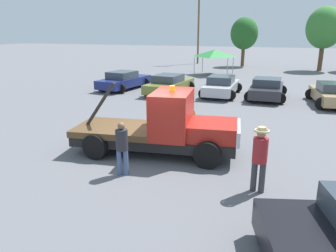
{
  "coord_description": "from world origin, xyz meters",
  "views": [
    {
      "loc": [
        4.22,
        -10.18,
        4.23
      ],
      "look_at": [
        0.5,
        0.0,
        1.05
      ],
      "focal_mm": 35.0,
      "sensor_mm": 36.0,
      "label": 1
    }
  ],
  "objects_px": {
    "tree_right": "(325,28)",
    "parked_car_charcoal": "(267,89)",
    "parked_car_silver": "(221,86)",
    "tow_truck": "(165,128)",
    "person_near_truck": "(260,154)",
    "parked_car_tan": "(332,94)",
    "person_at_hood": "(122,145)",
    "utility_pole": "(199,20)",
    "parked_car_olive": "(169,84)",
    "parked_car_navy": "(124,80)",
    "traffic_cone": "(194,116)",
    "tree_left": "(244,34)",
    "canopy_tent_green": "(215,53)"
  },
  "relations": [
    {
      "from": "parked_car_tan",
      "to": "traffic_cone",
      "type": "relative_size",
      "value": 8.11
    },
    {
      "from": "tow_truck",
      "to": "person_near_truck",
      "type": "distance_m",
      "value": 3.84
    },
    {
      "from": "parked_car_tan",
      "to": "parked_car_silver",
      "type": "bearing_deg",
      "value": 76.14
    },
    {
      "from": "person_near_truck",
      "to": "traffic_cone",
      "type": "distance_m",
      "value": 7.37
    },
    {
      "from": "parked_car_navy",
      "to": "parked_car_silver",
      "type": "bearing_deg",
      "value": -82.11
    },
    {
      "from": "parked_car_silver",
      "to": "canopy_tent_green",
      "type": "bearing_deg",
      "value": 14.21
    },
    {
      "from": "parked_car_tan",
      "to": "tree_right",
      "type": "relative_size",
      "value": 0.67
    },
    {
      "from": "parked_car_charcoal",
      "to": "parked_car_navy",
      "type": "bearing_deg",
      "value": 89.79
    },
    {
      "from": "parked_car_navy",
      "to": "parked_car_charcoal",
      "type": "xyz_separation_m",
      "value": [
        10.24,
        -0.05,
        -0.0
      ]
    },
    {
      "from": "parked_car_olive",
      "to": "traffic_cone",
      "type": "relative_size",
      "value": 8.92
    },
    {
      "from": "parked_car_tan",
      "to": "utility_pole",
      "type": "xyz_separation_m",
      "value": [
        -13.91,
        21.42,
        4.86
      ]
    },
    {
      "from": "person_near_truck",
      "to": "tow_truck",
      "type": "bearing_deg",
      "value": 66.3
    },
    {
      "from": "parked_car_tan",
      "to": "tree_right",
      "type": "distance_m",
      "value": 18.66
    },
    {
      "from": "person_at_hood",
      "to": "parked_car_charcoal",
      "type": "xyz_separation_m",
      "value": [
        3.26,
        13.47,
        -0.31
      ]
    },
    {
      "from": "parked_car_charcoal",
      "to": "canopy_tent_green",
      "type": "relative_size",
      "value": 1.33
    },
    {
      "from": "person_at_hood",
      "to": "parked_car_olive",
      "type": "distance_m",
      "value": 13.36
    },
    {
      "from": "tow_truck",
      "to": "parked_car_navy",
      "type": "relative_size",
      "value": 1.23
    },
    {
      "from": "canopy_tent_green",
      "to": "tree_right",
      "type": "relative_size",
      "value": 0.49
    },
    {
      "from": "parked_car_navy",
      "to": "parked_car_tan",
      "type": "distance_m",
      "value": 13.99
    },
    {
      "from": "tow_truck",
      "to": "traffic_cone",
      "type": "height_order",
      "value": "tow_truck"
    },
    {
      "from": "tree_right",
      "to": "traffic_cone",
      "type": "relative_size",
      "value": 12.1
    },
    {
      "from": "parked_car_olive",
      "to": "parked_car_charcoal",
      "type": "height_order",
      "value": "same"
    },
    {
      "from": "parked_car_silver",
      "to": "utility_pole",
      "type": "xyz_separation_m",
      "value": [
        -7.25,
        20.77,
        4.86
      ]
    },
    {
      "from": "parked_car_silver",
      "to": "person_at_hood",
      "type": "bearing_deg",
      "value": 177.9
    },
    {
      "from": "tree_left",
      "to": "tree_right",
      "type": "xyz_separation_m",
      "value": [
        8.47,
        -1.67,
        0.62
      ]
    },
    {
      "from": "parked_car_charcoal",
      "to": "person_near_truck",
      "type": "bearing_deg",
      "value": -176.95
    },
    {
      "from": "tow_truck",
      "to": "parked_car_charcoal",
      "type": "height_order",
      "value": "tow_truck"
    },
    {
      "from": "parked_car_olive",
      "to": "utility_pole",
      "type": "relative_size",
      "value": 0.47
    },
    {
      "from": "parked_car_silver",
      "to": "utility_pole",
      "type": "relative_size",
      "value": 0.43
    },
    {
      "from": "parked_car_charcoal",
      "to": "tow_truck",
      "type": "bearing_deg",
      "value": 166.75
    },
    {
      "from": "traffic_cone",
      "to": "utility_pole",
      "type": "height_order",
      "value": "utility_pole"
    },
    {
      "from": "parked_car_olive",
      "to": "canopy_tent_green",
      "type": "relative_size",
      "value": 1.51
    },
    {
      "from": "parked_car_olive",
      "to": "traffic_cone",
      "type": "height_order",
      "value": "parked_car_olive"
    },
    {
      "from": "person_near_truck",
      "to": "person_at_hood",
      "type": "distance_m",
      "value": 3.96
    },
    {
      "from": "parked_car_olive",
      "to": "parked_car_tan",
      "type": "relative_size",
      "value": 1.1
    },
    {
      "from": "tree_right",
      "to": "parked_car_charcoal",
      "type": "bearing_deg",
      "value": -103.74
    },
    {
      "from": "tow_truck",
      "to": "parked_car_olive",
      "type": "bearing_deg",
      "value": 100.78
    },
    {
      "from": "canopy_tent_green",
      "to": "tree_left",
      "type": "bearing_deg",
      "value": 80.0
    },
    {
      "from": "person_at_hood",
      "to": "parked_car_tan",
      "type": "relative_size",
      "value": 0.37
    },
    {
      "from": "tow_truck",
      "to": "person_at_hood",
      "type": "distance_m",
      "value": 2.17
    },
    {
      "from": "canopy_tent_green",
      "to": "utility_pole",
      "type": "xyz_separation_m",
      "value": [
        -4.46,
        10.33,
        3.42
      ]
    },
    {
      "from": "parked_car_charcoal",
      "to": "traffic_cone",
      "type": "bearing_deg",
      "value": 157.09
    },
    {
      "from": "person_near_truck",
      "to": "tree_right",
      "type": "xyz_separation_m",
      "value": [
        3.63,
        30.83,
        3.38
      ]
    },
    {
      "from": "person_at_hood",
      "to": "utility_pole",
      "type": "distance_m",
      "value": 35.26
    },
    {
      "from": "person_at_hood",
      "to": "tree_left",
      "type": "height_order",
      "value": "tree_left"
    },
    {
      "from": "parked_car_silver",
      "to": "parked_car_charcoal",
      "type": "xyz_separation_m",
      "value": [
        2.93,
        -0.04,
        0.0
      ]
    },
    {
      "from": "parked_car_olive",
      "to": "traffic_cone",
      "type": "xyz_separation_m",
      "value": [
        3.56,
        -6.3,
        -0.4
      ]
    },
    {
      "from": "person_near_truck",
      "to": "utility_pole",
      "type": "xyz_separation_m",
      "value": [
        -10.86,
        34.0,
        4.43
      ]
    },
    {
      "from": "parked_car_navy",
      "to": "canopy_tent_green",
      "type": "bearing_deg",
      "value": -15.51
    },
    {
      "from": "tow_truck",
      "to": "parked_car_charcoal",
      "type": "distance_m",
      "value": 11.69
    }
  ]
}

